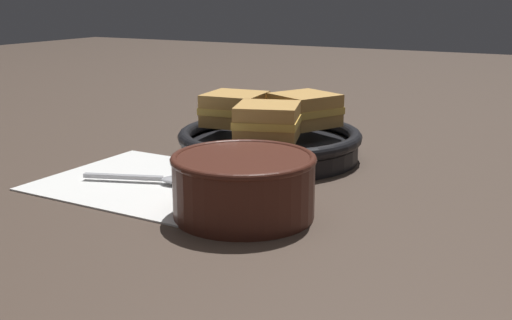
{
  "coord_description": "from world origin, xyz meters",
  "views": [
    {
      "loc": [
        0.38,
        -0.59,
        0.23
      ],
      "look_at": [
        0.02,
        0.06,
        0.04
      ],
      "focal_mm": 45.0,
      "sensor_mm": 36.0,
      "label": 1
    }
  ],
  "objects_px": {
    "skillet": "(270,143)",
    "sandwich_far_left": "(235,109)",
    "sandwich_near_left": "(268,122)",
    "soup_bowl": "(244,182)",
    "spoon": "(164,179)",
    "sandwich_near_right": "(307,110)"
  },
  "relations": [
    {
      "from": "skillet",
      "to": "sandwich_far_left",
      "type": "relative_size",
      "value": 2.86
    },
    {
      "from": "skillet",
      "to": "sandwich_near_left",
      "type": "distance_m",
      "value": 0.07
    },
    {
      "from": "soup_bowl",
      "to": "spoon",
      "type": "bearing_deg",
      "value": 160.76
    },
    {
      "from": "sandwich_near_right",
      "to": "sandwich_far_left",
      "type": "xyz_separation_m",
      "value": [
        -0.09,
        -0.04,
        0.0
      ]
    },
    {
      "from": "soup_bowl",
      "to": "spoon",
      "type": "xyz_separation_m",
      "value": [
        -0.14,
        0.05,
        -0.03
      ]
    },
    {
      "from": "sandwich_near_right",
      "to": "sandwich_near_left",
      "type": "bearing_deg",
      "value": -95.29
    },
    {
      "from": "soup_bowl",
      "to": "sandwich_far_left",
      "type": "distance_m",
      "value": 0.28
    },
    {
      "from": "spoon",
      "to": "sandwich_near_right",
      "type": "bearing_deg",
      "value": 49.02
    },
    {
      "from": "soup_bowl",
      "to": "skillet",
      "type": "bearing_deg",
      "value": 111.12
    },
    {
      "from": "skillet",
      "to": "sandwich_near_left",
      "type": "xyz_separation_m",
      "value": [
        0.03,
        -0.05,
        0.04
      ]
    },
    {
      "from": "sandwich_near_right",
      "to": "sandwich_far_left",
      "type": "height_order",
      "value": "same"
    },
    {
      "from": "spoon",
      "to": "sandwich_near_left",
      "type": "xyz_separation_m",
      "value": [
        0.08,
        0.13,
        0.06
      ]
    },
    {
      "from": "spoon",
      "to": "sandwich_far_left",
      "type": "relative_size",
      "value": 1.6
    },
    {
      "from": "sandwich_near_right",
      "to": "sandwich_far_left",
      "type": "relative_size",
      "value": 1.2
    },
    {
      "from": "spoon",
      "to": "sandwich_far_left",
      "type": "distance_m",
      "value": 0.19
    },
    {
      "from": "spoon",
      "to": "soup_bowl",
      "type": "bearing_deg",
      "value": -39.5
    },
    {
      "from": "sandwich_near_right",
      "to": "spoon",
      "type": "bearing_deg",
      "value": -110.73
    },
    {
      "from": "sandwich_near_left",
      "to": "sandwich_far_left",
      "type": "relative_size",
      "value": 1.15
    },
    {
      "from": "sandwich_near_left",
      "to": "sandwich_near_right",
      "type": "bearing_deg",
      "value": 84.71
    },
    {
      "from": "soup_bowl",
      "to": "sandwich_far_left",
      "type": "height_order",
      "value": "sandwich_far_left"
    },
    {
      "from": "sandwich_far_left",
      "to": "soup_bowl",
      "type": "bearing_deg",
      "value": -57.66
    },
    {
      "from": "skillet",
      "to": "spoon",
      "type": "bearing_deg",
      "value": -106.08
    }
  ]
}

